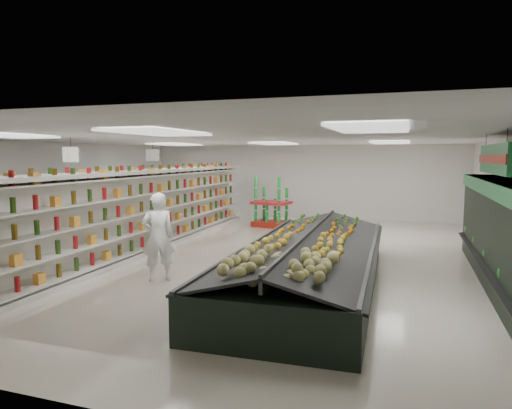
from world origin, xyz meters
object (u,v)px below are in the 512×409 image
(produce_island, at_px, (310,259))
(shopper_background, at_px, (167,204))
(gondola_center, at_px, (148,213))
(shopper_main, at_px, (158,237))
(gondola_left, at_px, (86,217))
(soda_endcap, at_px, (271,205))

(produce_island, bearing_deg, shopper_background, 138.61)
(gondola_center, bearing_deg, shopper_main, -56.33)
(gondola_center, xyz_separation_m, produce_island, (5.27, -2.13, -0.54))
(gondola_left, relative_size, shopper_main, 5.42)
(gondola_left, relative_size, produce_island, 1.34)
(soda_endcap, bearing_deg, gondola_left, -130.91)
(produce_island, bearing_deg, shopper_main, -165.92)
(gondola_center, distance_m, soda_endcap, 5.66)
(gondola_left, height_order, gondola_center, gondola_center)
(gondola_left, xyz_separation_m, shopper_main, (4.34, -2.99, 0.13))
(gondola_center, relative_size, shopper_background, 7.48)
(gondola_left, relative_size, soda_endcap, 5.93)
(produce_island, bearing_deg, soda_endcap, 112.73)
(gondola_left, bearing_deg, shopper_main, -35.14)
(gondola_left, distance_m, shopper_main, 5.28)
(gondola_center, distance_m, shopper_main, 3.59)
(soda_endcap, bearing_deg, shopper_background, -161.65)
(gondola_left, bearing_deg, soda_endcap, 48.52)
(soda_endcap, relative_size, shopper_main, 0.91)
(produce_island, height_order, shopper_main, shopper_main)
(gondola_center, height_order, produce_island, gondola_center)
(produce_island, relative_size, shopper_main, 4.04)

